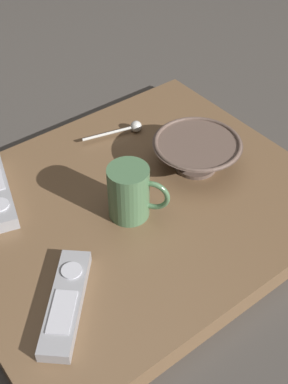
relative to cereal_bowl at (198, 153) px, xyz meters
name	(u,v)px	position (x,y,z in m)	size (l,w,h in m)	color
ground_plane	(133,215)	(0.00, 0.15, -0.08)	(6.00, 6.00, 0.00)	#47423D
table	(133,207)	(0.00, 0.15, -0.06)	(0.55, 0.66, 0.04)	brown
cereal_bowl	(198,153)	(0.00, 0.00, 0.00)	(0.17, 0.17, 0.06)	brown
coffee_mug	(130,192)	(-0.02, 0.18, 0.02)	(0.10, 0.08, 0.10)	#4C724C
teaspoon	(130,128)	(0.17, 0.04, -0.02)	(0.04, 0.13, 0.02)	silver
tv_remote_near	(66,302)	(-0.12, 0.36, -0.02)	(0.16, 0.15, 0.02)	#9E9EA3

